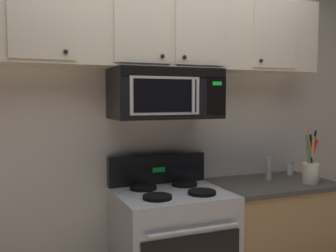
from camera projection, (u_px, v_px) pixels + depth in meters
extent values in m
cube|color=silver|center=(153.00, 123.00, 2.95)|extent=(5.20, 0.10, 2.70)
cylinder|color=#B7BABF|center=(195.00, 231.00, 2.32)|extent=(0.61, 0.03, 0.03)
cube|color=black|center=(157.00, 169.00, 2.89)|extent=(0.76, 0.07, 0.22)
cube|color=#19D83F|center=(159.00, 170.00, 2.86)|extent=(0.10, 0.00, 0.04)
cylinder|color=black|center=(157.00, 197.00, 2.45)|extent=(0.19, 0.19, 0.02)
cylinder|color=black|center=(202.00, 192.00, 2.57)|extent=(0.19, 0.19, 0.02)
cylinder|color=black|center=(143.00, 188.00, 2.71)|extent=(0.19, 0.19, 0.02)
cylinder|color=black|center=(184.00, 184.00, 2.83)|extent=(0.19, 0.19, 0.02)
cube|color=black|center=(165.00, 94.00, 2.71)|extent=(0.76, 0.39, 0.35)
cube|color=black|center=(176.00, 72.00, 2.51)|extent=(0.73, 0.01, 0.06)
cube|color=#B7BABF|center=(166.00, 96.00, 2.50)|extent=(0.49, 0.01, 0.25)
cube|color=black|center=(166.00, 96.00, 2.50)|extent=(0.44, 0.01, 0.22)
cube|color=black|center=(217.00, 96.00, 2.64)|extent=(0.14, 0.01, 0.25)
cube|color=#19D83F|center=(217.00, 83.00, 2.63)|extent=(0.07, 0.00, 0.03)
cylinder|color=#B7BABF|center=(193.00, 96.00, 2.55)|extent=(0.02, 0.02, 0.23)
cube|color=beige|center=(163.00, 30.00, 2.70)|extent=(2.50, 0.33, 0.55)
cube|color=beige|center=(42.00, 15.00, 2.23)|extent=(0.38, 0.01, 0.51)
sphere|color=black|center=(66.00, 52.00, 2.28)|extent=(0.03, 0.03, 0.03)
cube|color=beige|center=(143.00, 23.00, 2.47)|extent=(0.38, 0.01, 0.51)
sphere|color=black|center=(163.00, 56.00, 2.52)|extent=(0.03, 0.03, 0.03)
cube|color=beige|center=(201.00, 28.00, 2.63)|extent=(0.38, 0.01, 0.51)
sphere|color=black|center=(185.00, 57.00, 2.58)|extent=(0.03, 0.03, 0.03)
cube|color=beige|center=(275.00, 34.00, 2.86)|extent=(0.38, 0.01, 0.51)
sphere|color=black|center=(261.00, 61.00, 2.81)|extent=(0.03, 0.03, 0.03)
cube|color=tan|center=(270.00, 240.00, 3.00)|extent=(0.90, 0.62, 0.86)
cube|color=#423D38|center=(271.00, 184.00, 2.97)|extent=(0.93, 0.65, 0.03)
cylinder|color=beige|center=(311.00, 173.00, 2.91)|extent=(0.13, 0.13, 0.15)
cylinder|color=black|center=(313.00, 151.00, 2.90)|extent=(0.05, 0.03, 0.32)
cylinder|color=red|center=(312.00, 156.00, 2.90)|extent=(0.05, 0.09, 0.26)
cylinder|color=teal|center=(309.00, 154.00, 2.89)|extent=(0.02, 0.07, 0.28)
cylinder|color=#A87A47|center=(308.00, 151.00, 2.91)|extent=(0.03, 0.06, 0.32)
cylinder|color=olive|center=(311.00, 155.00, 2.90)|extent=(0.09, 0.03, 0.26)
cylinder|color=black|center=(311.00, 153.00, 2.92)|extent=(0.02, 0.05, 0.29)
cylinder|color=tan|center=(312.00, 154.00, 2.89)|extent=(0.06, 0.08, 0.28)
cylinder|color=white|center=(290.00, 169.00, 3.23)|extent=(0.05, 0.05, 0.09)
cylinder|color=#B7BABF|center=(290.00, 163.00, 3.22)|extent=(0.05, 0.05, 0.02)
cylinder|color=#B7B2A8|center=(269.00, 169.00, 3.01)|extent=(0.05, 0.05, 0.18)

